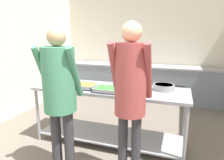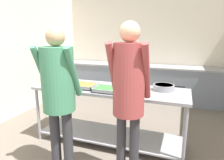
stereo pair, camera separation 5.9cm
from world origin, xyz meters
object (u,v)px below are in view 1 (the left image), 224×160
(serving_tray_greens, at_px, (60,84))
(sauce_pan, at_px, (164,87))
(serving_tray_roast, at_px, (109,90))
(guest_serving_left, at_px, (59,87))
(guest_serving_right, at_px, (130,87))
(water_bottle, at_px, (134,61))
(plate_stack, at_px, (133,92))
(serving_tray_vegetables, at_px, (84,86))

(serving_tray_greens, distance_m, sauce_pan, 1.58)
(serving_tray_roast, height_order, guest_serving_left, guest_serving_left)
(sauce_pan, bearing_deg, guest_serving_right, -107.63)
(water_bottle, bearing_deg, guest_serving_left, -92.75)
(serving_tray_roast, relative_size, guest_serving_right, 0.23)
(guest_serving_right, bearing_deg, plate_stack, 99.83)
(plate_stack, xyz_separation_m, water_bottle, (-0.56, 2.59, 0.07))
(serving_tray_vegetables, distance_m, water_bottle, 2.49)
(serving_tray_roast, distance_m, guest_serving_right, 0.74)
(serving_tray_vegetables, distance_m, plate_stack, 0.79)
(serving_tray_roast, bearing_deg, serving_tray_vegetables, 170.87)
(serving_tray_roast, height_order, water_bottle, water_bottle)
(plate_stack, distance_m, guest_serving_left, 0.95)
(serving_tray_greens, relative_size, sauce_pan, 0.87)
(serving_tray_vegetables, xyz_separation_m, plate_stack, (0.78, -0.12, 0.01))
(serving_tray_vegetables, relative_size, guest_serving_left, 0.22)
(guest_serving_right, bearing_deg, sauce_pan, 72.37)
(serving_tray_greens, xyz_separation_m, serving_tray_vegetables, (0.42, -0.00, -0.00))
(water_bottle, bearing_deg, sauce_pan, -67.25)
(guest_serving_right, xyz_separation_m, water_bottle, (-0.65, 3.10, -0.13))
(plate_stack, distance_m, guest_serving_right, 0.55)
(serving_tray_vegetables, xyz_separation_m, sauce_pan, (1.15, 0.26, 0.02))
(guest_serving_left, height_order, water_bottle, guest_serving_left)
(serving_tray_greens, xyz_separation_m, sauce_pan, (1.56, 0.26, 0.02))
(plate_stack, relative_size, guest_serving_right, 0.13)
(serving_tray_vegetables, bearing_deg, plate_stack, -8.51)
(serving_tray_roast, relative_size, water_bottle, 1.87)
(serving_tray_vegetables, relative_size, water_bottle, 1.77)
(plate_stack, bearing_deg, water_bottle, 102.24)
(serving_tray_greens, relative_size, plate_stack, 1.68)
(serving_tray_vegetables, relative_size, plate_stack, 1.69)
(guest_serving_left, relative_size, water_bottle, 8.04)
(serving_tray_vegetables, height_order, guest_serving_right, guest_serving_right)
(serving_tray_roast, distance_m, plate_stack, 0.35)
(serving_tray_roast, xyz_separation_m, sauce_pan, (0.72, 0.33, 0.02))
(sauce_pan, xyz_separation_m, water_bottle, (-0.93, 2.22, 0.07))
(sauce_pan, distance_m, guest_serving_right, 0.95)
(plate_stack, height_order, guest_serving_right, guest_serving_right)
(serving_tray_greens, xyz_separation_m, water_bottle, (0.63, 2.48, 0.08))
(guest_serving_right, distance_m, water_bottle, 3.17)
(serving_tray_greens, bearing_deg, serving_tray_vegetables, -0.02)
(sauce_pan, bearing_deg, serving_tray_greens, -170.67)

